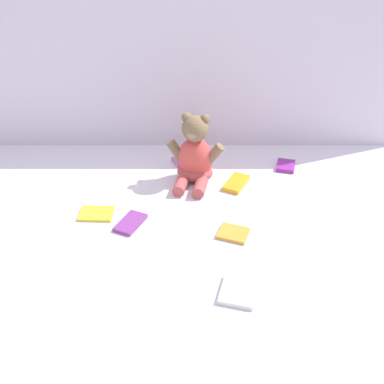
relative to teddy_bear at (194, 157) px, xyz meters
name	(u,v)px	position (x,y,z in m)	size (l,w,h in m)	color
ground_plane	(191,200)	(-0.01, -0.14, -0.10)	(3.20, 3.20, 0.00)	silver
backdrop_drape	(191,67)	(-0.01, 0.30, 0.24)	(1.80, 0.03, 0.68)	silver
teddy_bear	(194,157)	(0.00, 0.00, 0.00)	(0.23, 0.21, 0.27)	#D84C47
book_case_0	(235,183)	(0.16, -0.04, -0.09)	(0.07, 0.13, 0.02)	orange
book_case_1	(95,214)	(-0.34, -0.23, -0.09)	(0.08, 0.11, 0.01)	yellow
book_case_2	(232,233)	(0.12, -0.34, -0.09)	(0.08, 0.09, 0.01)	gold
book_case_3	(188,159)	(-0.02, 0.15, -0.09)	(0.07, 0.13, 0.01)	#B1669A
book_case_4	(237,291)	(0.12, -0.60, -0.09)	(0.10, 0.11, 0.01)	white
book_case_5	(285,166)	(0.37, 0.09, -0.09)	(0.07, 0.09, 0.02)	#85258E
book_case_6	(129,223)	(-0.22, -0.29, -0.09)	(0.07, 0.12, 0.01)	#7D3589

